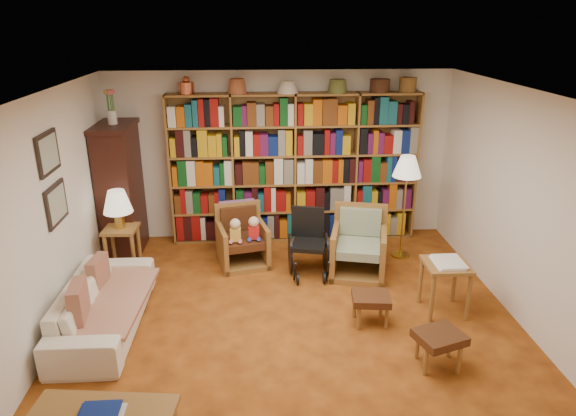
{
  "coord_description": "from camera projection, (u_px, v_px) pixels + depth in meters",
  "views": [
    {
      "loc": [
        -0.39,
        -4.92,
        3.19
      ],
      "look_at": [
        -0.02,
        0.6,
        1.13
      ],
      "focal_mm": 32.0,
      "sensor_mm": 36.0,
      "label": 1
    }
  ],
  "objects": [
    {
      "name": "bookshelf",
      "position": [
        295.0,
        164.0,
        7.52
      ],
      "size": [
        3.6,
        0.3,
        2.42
      ],
      "color": "olive",
      "rests_on": "floor"
    },
    {
      "name": "footstool_a",
      "position": [
        371.0,
        300.0,
        5.61
      ],
      "size": [
        0.45,
        0.39,
        0.35
      ],
      "color": "#462712",
      "rests_on": "floor"
    },
    {
      "name": "wall_front",
      "position": [
        327.0,
        375.0,
        2.96
      ],
      "size": [
        5.0,
        0.0,
        5.0
      ],
      "primitive_type": "plane",
      "rotation": [
        -1.57,
        0.0,
        0.0
      ],
      "color": "white",
      "rests_on": "floor"
    },
    {
      "name": "cushion_right",
      "position": [
        79.0,
        308.0,
        5.14
      ],
      "size": [
        0.18,
        0.43,
        0.41
      ],
      "primitive_type": "cube",
      "rotation": [
        0.0,
        0.0,
        0.12
      ],
      "color": "maroon",
      "rests_on": "sofa"
    },
    {
      "name": "curio_cabinet",
      "position": [
        121.0,
        189.0,
        7.13
      ],
      "size": [
        0.5,
        0.95,
        2.4
      ],
      "color": "#34130E",
      "rests_on": "floor"
    },
    {
      "name": "armchair_sage",
      "position": [
        357.0,
        248.0,
        6.78
      ],
      "size": [
        0.87,
        0.88,
        0.87
      ],
      "color": "olive",
      "rests_on": "floor"
    },
    {
      "name": "wall_back",
      "position": [
        280.0,
        156.0,
        7.64
      ],
      "size": [
        5.0,
        0.0,
        5.0
      ],
      "primitive_type": "plane",
      "rotation": [
        1.57,
        0.0,
        0.0
      ],
      "color": "white",
      "rests_on": "floor"
    },
    {
      "name": "floor_lamp",
      "position": [
        407.0,
        171.0,
        6.87
      ],
      "size": [
        0.39,
        0.39,
        1.46
      ],
      "color": "gold",
      "rests_on": "floor"
    },
    {
      "name": "sofa_throw",
      "position": [
        109.0,
        302.0,
        5.54
      ],
      "size": [
        0.86,
        1.5,
        0.04
      ],
      "primitive_type": "cube",
      "rotation": [
        0.0,
        0.0,
        -0.06
      ],
      "color": "beige",
      "rests_on": "sofa"
    },
    {
      "name": "side_table_lamp",
      "position": [
        122.0,
        239.0,
        6.72
      ],
      "size": [
        0.44,
        0.44,
        0.62
      ],
      "color": "olive",
      "rests_on": "floor"
    },
    {
      "name": "wall_right",
      "position": [
        527.0,
        211.0,
        5.46
      ],
      "size": [
        0.0,
        5.0,
        5.0
      ],
      "primitive_type": "plane",
      "rotation": [
        1.57,
        0.0,
        -1.57
      ],
      "color": "white",
      "rests_on": "floor"
    },
    {
      "name": "table_lamp",
      "position": [
        117.0,
        203.0,
        6.55
      ],
      "size": [
        0.37,
        0.37,
        0.51
      ],
      "color": "gold",
      "rests_on": "side_table_lamp"
    },
    {
      "name": "wall_left",
      "position": [
        45.0,
        223.0,
        5.14
      ],
      "size": [
        0.0,
        5.0,
        5.0
      ],
      "primitive_type": "plane",
      "rotation": [
        1.57,
        0.0,
        1.57
      ],
      "color": "white",
      "rests_on": "floor"
    },
    {
      "name": "footstool_b",
      "position": [
        439.0,
        339.0,
        4.91
      ],
      "size": [
        0.52,
        0.48,
        0.37
      ],
      "color": "#462712",
      "rests_on": "floor"
    },
    {
      "name": "side_table_papers",
      "position": [
        446.0,
        272.0,
        5.76
      ],
      "size": [
        0.5,
        0.5,
        0.64
      ],
      "color": "olive",
      "rests_on": "floor"
    },
    {
      "name": "sofa",
      "position": [
        104.0,
        305.0,
        5.54
      ],
      "size": [
        1.88,
        0.75,
        0.55
      ],
      "primitive_type": "imported",
      "rotation": [
        0.0,
        0.0,
        1.56
      ],
      "color": "#F0E4CB",
      "rests_on": "floor"
    },
    {
      "name": "cushion_left",
      "position": [
        99.0,
        275.0,
        5.8
      ],
      "size": [
        0.16,
        0.38,
        0.37
      ],
      "primitive_type": "cube",
      "rotation": [
        0.0,
        0.0,
        -0.13
      ],
      "color": "maroon",
      "rests_on": "sofa"
    },
    {
      "name": "armchair_leather",
      "position": [
        243.0,
        239.0,
        7.04
      ],
      "size": [
        0.78,
        0.8,
        0.81
      ],
      "color": "olive",
      "rests_on": "floor"
    },
    {
      "name": "wheelchair",
      "position": [
        308.0,
        244.0,
        6.73
      ],
      "size": [
        0.51,
        0.7,
        0.87
      ],
      "color": "black",
      "rests_on": "floor"
    },
    {
      "name": "ceiling",
      "position": [
        294.0,
        95.0,
        4.86
      ],
      "size": [
        5.0,
        5.0,
        0.0
      ],
      "primitive_type": "plane",
      "rotation": [
        3.14,
        0.0,
        0.0
      ],
      "color": "white",
      "rests_on": "wall_back"
    },
    {
      "name": "floor",
      "position": [
        293.0,
        321.0,
        5.73
      ],
      "size": [
        5.0,
        5.0,
        0.0
      ],
      "primitive_type": "plane",
      "color": "#AD5A1A",
      "rests_on": "ground"
    },
    {
      "name": "framed_pictures",
      "position": [
        52.0,
        179.0,
        5.29
      ],
      "size": [
        0.03,
        0.52,
        0.97
      ],
      "color": "black",
      "rests_on": "wall_left"
    }
  ]
}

